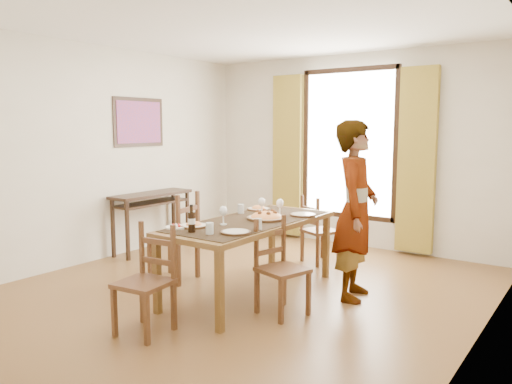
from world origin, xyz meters
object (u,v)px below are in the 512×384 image
Objects in this scene: man at (356,210)px; pasta_platter at (266,215)px; dining_table at (251,227)px; console_table at (152,201)px.

man reaches higher than pasta_platter.
dining_table is 1.05m from man.
man is (0.91, 0.50, 0.19)m from dining_table.
dining_table is 1.14× the size of man.
man is 4.39× the size of pasta_platter.
man is at bearing -2.98° from console_table.
dining_table is at bearing -17.11° from console_table.
console_table is 2.30m from pasta_platter.
console_table reaches higher than dining_table.
console_table is 3.00× the size of pasta_platter.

